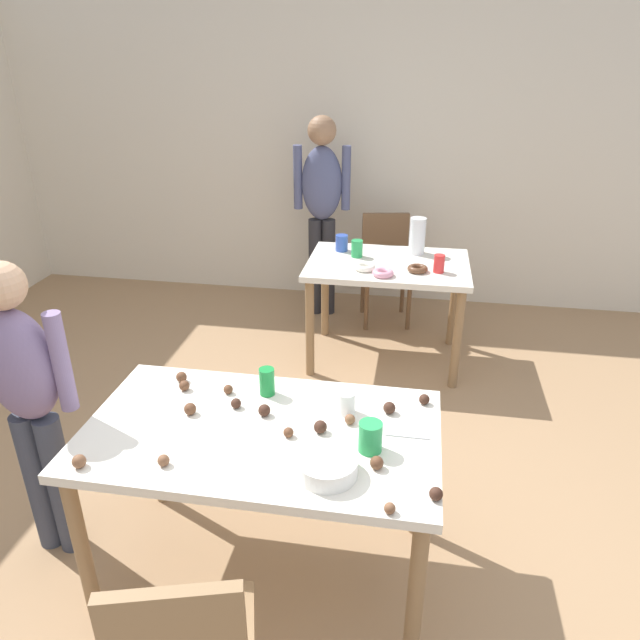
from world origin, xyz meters
name	(u,v)px	position (x,y,z in m)	size (l,w,h in m)	color
ground_plane	(289,559)	(0.00, 0.00, 0.00)	(6.40, 6.40, 0.00)	#9E7A56
wall_back	(367,150)	(0.00, 3.20, 1.30)	(6.40, 0.10, 2.60)	beige
dining_table_near	(261,448)	(-0.08, -0.06, 0.66)	(1.39, 0.80, 0.75)	silver
dining_table_far	(387,277)	(0.28, 1.96, 0.64)	(1.10, 0.76, 0.75)	silver
chair_far_table	(386,261)	(0.23, 2.70, 0.50)	(0.47, 0.47, 0.87)	brown
person_girl_near	(27,393)	(-1.06, -0.08, 0.82)	(0.45, 0.21, 1.39)	#383D4C
person_adult_far	(322,199)	(-0.30, 2.70, 0.99)	(0.45, 0.23, 1.63)	#28282D
mixing_bowl	(327,466)	(0.22, -0.28, 0.78)	(0.22, 0.22, 0.07)	white
soda_can	(267,382)	(-0.12, 0.19, 0.81)	(0.07, 0.07, 0.12)	#198438
fork_near	(407,436)	(0.49, -0.02, 0.75)	(0.17, 0.02, 0.01)	silver
cup_near_0	(370,437)	(0.35, -0.12, 0.81)	(0.09, 0.09, 0.12)	green
cup_near_1	(346,403)	(0.23, 0.10, 0.80)	(0.07, 0.07, 0.09)	white
cake_ball_0	(350,419)	(0.26, 0.03, 0.77)	(0.04, 0.04, 0.04)	brown
cake_ball_1	(236,403)	(-0.22, 0.06, 0.77)	(0.04, 0.04, 0.04)	#3D2319
cake_ball_2	(181,377)	(-0.52, 0.22, 0.77)	(0.05, 0.05, 0.05)	brown
cake_ball_3	(377,463)	(0.38, -0.22, 0.77)	(0.05, 0.05, 0.05)	brown
cake_ball_4	(264,410)	(-0.09, 0.03, 0.77)	(0.05, 0.05, 0.05)	#3D2319
cake_ball_5	(190,409)	(-0.39, -0.01, 0.77)	(0.05, 0.05, 0.05)	brown
cake_ball_6	(436,494)	(0.59, -0.35, 0.77)	(0.05, 0.05, 0.05)	#3D2319
cake_ball_7	(390,508)	(0.44, -0.44, 0.77)	(0.04, 0.04, 0.04)	brown
cake_ball_8	(164,460)	(-0.37, -0.33, 0.77)	(0.04, 0.04, 0.04)	brown
cake_ball_9	(79,461)	(-0.66, -0.39, 0.77)	(0.05, 0.05, 0.05)	brown
cake_ball_10	(424,399)	(0.55, 0.22, 0.77)	(0.04, 0.04, 0.04)	#3D2319
cake_ball_11	(184,386)	(-0.48, 0.16, 0.77)	(0.05, 0.05, 0.05)	brown
cake_ball_12	(320,427)	(0.15, -0.05, 0.78)	(0.05, 0.05, 0.05)	#3D2319
cake_ball_13	(389,408)	(0.41, 0.13, 0.78)	(0.05, 0.05, 0.05)	#3D2319
cake_ball_14	(228,389)	(-0.29, 0.16, 0.77)	(0.04, 0.04, 0.04)	brown
cake_ball_15	(288,432)	(0.04, -0.09, 0.77)	(0.04, 0.04, 0.04)	brown
pitcher_far	(417,236)	(0.47, 2.19, 0.88)	(0.11, 0.11, 0.26)	white
cup_far_0	(439,264)	(0.62, 1.83, 0.81)	(0.07, 0.07, 0.12)	red
cup_far_1	(357,249)	(0.06, 2.04, 0.81)	(0.08, 0.08, 0.12)	green
cup_far_2	(342,243)	(-0.07, 2.16, 0.81)	(0.09, 0.09, 0.12)	#3351B2
donut_far_0	(383,273)	(0.27, 1.69, 0.77)	(0.14, 0.14, 0.04)	pink
donut_far_1	(365,267)	(0.14, 1.78, 0.77)	(0.14, 0.14, 0.04)	white
donut_far_2	(418,269)	(0.49, 1.81, 0.77)	(0.13, 0.13, 0.04)	brown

